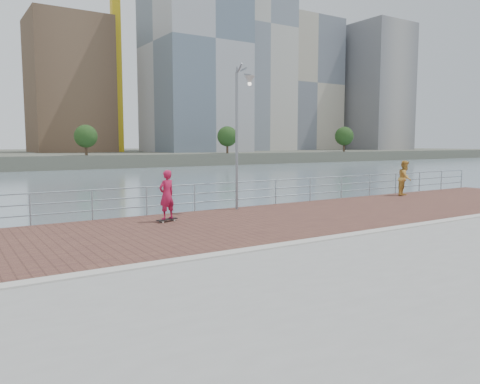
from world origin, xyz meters
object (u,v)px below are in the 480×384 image
bystander (405,178)px  guardrail (171,196)px  street_lamp (242,112)px  skateboarder (167,195)px

bystander → guardrail: bearing=152.3°
guardrail → bystander: size_ratio=21.27×
guardrail → street_lamp: size_ratio=6.91×
street_lamp → guardrail: bearing=161.5°
street_lamp → skateboarder: bearing=-167.1°
street_lamp → skateboarder: street_lamp is taller
guardrail → skateboarder: (-0.97, -1.76, 0.28)m
guardrail → bystander: bystander is taller
street_lamp → skateboarder: 4.87m
guardrail → street_lamp: 4.40m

